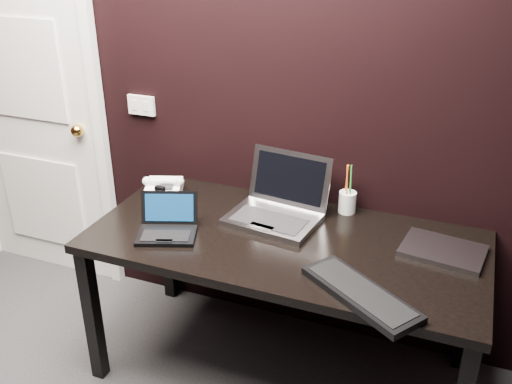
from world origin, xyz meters
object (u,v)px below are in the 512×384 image
at_px(closed_laptop, 443,251).
at_px(netbook, 167,227).
at_px(desk, 284,253).
at_px(silver_laptop, 277,208).
at_px(desk_phone, 164,187).
at_px(pen_cup, 347,201).
at_px(door, 29,105).
at_px(ext_keyboard, 360,293).
at_px(mobile_phone, 160,199).

bearing_deg(closed_laptop, netbook, -166.32).
distance_m(desk, silver_laptop, 0.23).
bearing_deg(desk_phone, desk, -15.29).
bearing_deg(desk, pen_cup, 60.44).
distance_m(door, ext_keyboard, 2.17).
height_order(netbook, silver_laptop, silver_laptop).
xyz_separation_m(desk, silver_laptop, (-0.09, 0.16, 0.13)).
distance_m(closed_laptop, pen_cup, 0.51).
relative_size(netbook, mobile_phone, 3.11).
bearing_deg(desk, silver_laptop, 119.73).
relative_size(closed_laptop, pen_cup, 1.49).
height_order(desk_phone, mobile_phone, mobile_phone).
height_order(door, mobile_phone, door).
bearing_deg(pen_cup, desk, -119.56).
xyz_separation_m(silver_laptop, desk_phone, (-0.61, 0.03, -0.01)).
relative_size(desk, silver_laptop, 3.88).
height_order(ext_keyboard, desk_phone, desk_phone).
bearing_deg(desk, desk_phone, 164.71).
distance_m(mobile_phone, pen_cup, 0.89).
bearing_deg(door, ext_keyboard, -18.28).
relative_size(desk, ext_keyboard, 3.45).
bearing_deg(desk_phone, mobile_phone, -68.17).
bearing_deg(netbook, pen_cup, 35.72).
distance_m(silver_laptop, mobile_phone, 0.57).
distance_m(desk, ext_keyboard, 0.50).
bearing_deg(door, closed_laptop, -6.20).
height_order(desk_phone, pen_cup, pen_cup).
height_order(desk, pen_cup, pen_cup).
relative_size(netbook, desk_phone, 1.44).
height_order(silver_laptop, pen_cup, silver_laptop).
bearing_deg(pen_cup, netbook, -144.28).
bearing_deg(silver_laptop, mobile_phone, -170.70).
bearing_deg(ext_keyboard, closed_laptop, 59.30).
bearing_deg(desk, ext_keyboard, -37.21).
xyz_separation_m(door, ext_keyboard, (2.04, -0.68, -0.29)).
bearing_deg(mobile_phone, pen_cup, 17.67).
relative_size(desk, desk_phone, 7.84).
xyz_separation_m(desk_phone, mobile_phone, (0.05, -0.12, -0.00)).
bearing_deg(mobile_phone, desk, -6.07).
xyz_separation_m(desk, closed_laptop, (0.65, 0.13, 0.09)).
bearing_deg(netbook, closed_laptop, 13.68).
bearing_deg(mobile_phone, ext_keyboard, -19.40).
bearing_deg(ext_keyboard, silver_laptop, 136.56).
xyz_separation_m(silver_laptop, pen_cup, (0.28, 0.18, 0.00)).
xyz_separation_m(door, pen_cup, (1.84, -0.04, -0.25)).
relative_size(netbook, silver_laptop, 0.71).
relative_size(desk_phone, mobile_phone, 2.16).
distance_m(netbook, ext_keyboard, 0.90).
bearing_deg(ext_keyboard, desk_phone, 155.86).
height_order(desk, netbook, netbook).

